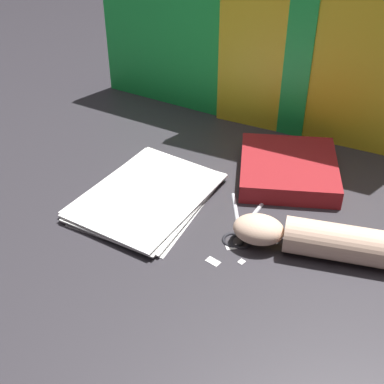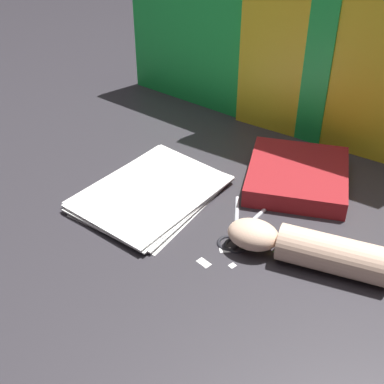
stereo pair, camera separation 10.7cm
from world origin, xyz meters
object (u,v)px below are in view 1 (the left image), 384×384
at_px(paper_stack, 148,197).
at_px(hand_forearm, 316,239).
at_px(scissors, 240,228).
at_px(book_closed, 288,169).

relative_size(paper_stack, hand_forearm, 1.05).
bearing_deg(paper_stack, scissors, 1.27).
relative_size(paper_stack, book_closed, 1.11).
xyz_separation_m(scissors, hand_forearm, (0.15, 0.00, 0.03)).
xyz_separation_m(paper_stack, book_closed, (0.23, 0.23, 0.01)).
xyz_separation_m(book_closed, scissors, (-0.02, -0.22, -0.02)).
bearing_deg(paper_stack, hand_forearm, 1.37).
bearing_deg(hand_forearm, scissors, -178.49).
relative_size(book_closed, hand_forearm, 0.95).
bearing_deg(book_closed, hand_forearm, -58.61).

